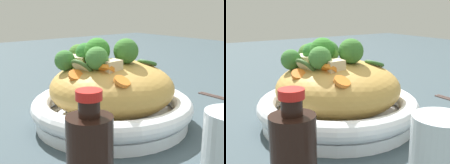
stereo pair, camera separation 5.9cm
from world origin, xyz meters
The scene contains 8 objects.
ground_plane centered at (0.00, 0.00, 0.00)m, with size 3.00×3.00×0.00m, color #36444B.
serving_bowl centered at (0.00, 0.00, 0.03)m, with size 0.31×0.31×0.06m.
noodle_heap centered at (0.00, 0.00, 0.07)m, with size 0.24×0.24×0.11m.
broccoli_florets centered at (-0.04, -0.01, 0.14)m, with size 0.19×0.17×0.07m.
carrot_coins centered at (0.02, -0.05, 0.12)m, with size 0.17×0.10×0.04m.
zucchini_slices centered at (0.01, -0.02, 0.12)m, with size 0.09×0.18×0.04m.
chicken_chunks centered at (-0.01, -0.03, 0.13)m, with size 0.12×0.07×0.04m.
soy_sauce_bottle centered at (0.18, -0.18, 0.06)m, with size 0.05×0.05×0.14m.
Camera 1 is at (0.44, -0.36, 0.23)m, focal length 49.24 mm.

